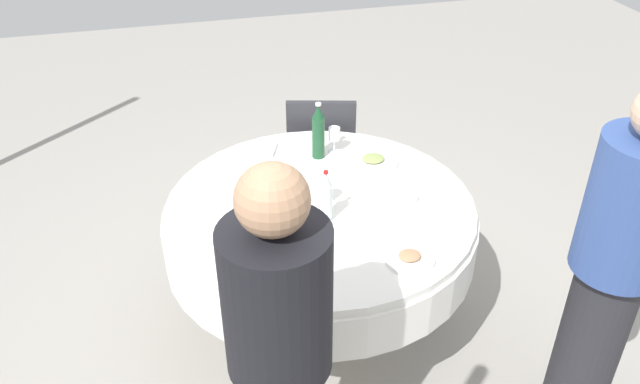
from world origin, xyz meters
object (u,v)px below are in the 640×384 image
(bottle_clear_inner, at_px, (276,241))
(wine_glass_left, at_px, (236,239))
(bottle_dark_green_front, at_px, (318,132))
(plate_far, at_px, (409,258))
(person_south, at_px, (280,364))
(dining_table, at_px, (320,228))
(plate_near, at_px, (373,161))
(wine_glass_east, at_px, (252,205))
(chair_outer, at_px, (321,147))
(plate_mid, at_px, (267,183))
(plate_north, at_px, (396,195))
(bottle_clear_south, at_px, (326,197))
(wine_glass_west, at_px, (322,184))
(wine_glass_outer, at_px, (334,135))
(person_front, at_px, (613,269))

(bottle_clear_inner, bearing_deg, wine_glass_left, -33.79)
(bottle_dark_green_front, relative_size, plate_far, 1.46)
(bottle_dark_green_front, relative_size, person_south, 0.20)
(dining_table, distance_m, plate_near, 0.49)
(wine_glass_east, distance_m, chair_outer, 1.17)
(plate_mid, distance_m, plate_north, 0.63)
(plate_north, relative_size, chair_outer, 0.24)
(bottle_clear_south, bearing_deg, plate_near, -131.03)
(bottle_clear_inner, bearing_deg, wine_glass_west, -125.72)
(dining_table, height_order, bottle_dark_green_front, bottle_dark_green_front)
(bottle_dark_green_front, height_order, bottle_clear_inner, bottle_clear_inner)
(plate_mid, xyz_separation_m, plate_north, (-0.57, 0.26, 0.00))
(wine_glass_west, xyz_separation_m, plate_north, (-0.36, 0.03, -0.10))
(wine_glass_left, bearing_deg, chair_outer, -118.95)
(bottle_clear_inner, bearing_deg, person_south, 79.96)
(wine_glass_outer, xyz_separation_m, chair_outer, (-0.04, -0.44, -0.32))
(bottle_clear_south, relative_size, chair_outer, 0.29)
(bottle_clear_inner, height_order, wine_glass_left, bottle_clear_inner)
(wine_glass_outer, height_order, person_front, person_front)
(wine_glass_east, height_order, wine_glass_outer, wine_glass_outer)
(plate_far, xyz_separation_m, person_south, (0.64, 0.49, 0.07))
(person_front, bearing_deg, plate_near, -110.81)
(wine_glass_east, bearing_deg, bottle_clear_south, 169.89)
(wine_glass_west, xyz_separation_m, person_south, (0.40, 0.98, -0.02))
(person_south, height_order, person_front, person_front)
(person_south, bearing_deg, plate_near, -98.81)
(dining_table, relative_size, wine_glass_west, 10.18)
(wine_glass_left, distance_m, chair_outer, 1.43)
(dining_table, height_order, plate_far, plate_far)
(plate_mid, bearing_deg, bottle_clear_south, 119.98)
(bottle_dark_green_front, distance_m, wine_glass_west, 0.44)
(dining_table, height_order, wine_glass_outer, wine_glass_outer)
(wine_glass_east, bearing_deg, wine_glass_west, -169.17)
(wine_glass_east, relative_size, wine_glass_outer, 0.94)
(bottle_clear_inner, height_order, chair_outer, bottle_clear_inner)
(bottle_clear_inner, bearing_deg, dining_table, -124.63)
(chair_outer, bearing_deg, person_front, -53.19)
(bottle_dark_green_front, height_order, wine_glass_left, bottle_dark_green_front)
(wine_glass_left, bearing_deg, person_front, 158.72)
(wine_glass_outer, bearing_deg, wine_glass_left, 50.96)
(wine_glass_left, height_order, plate_north, wine_glass_left)
(bottle_dark_green_front, height_order, plate_near, bottle_dark_green_front)
(bottle_clear_south, bearing_deg, wine_glass_left, 24.08)
(person_south, distance_m, chair_outer, 2.01)
(bottle_dark_green_front, distance_m, bottle_clear_inner, 0.93)
(wine_glass_east, bearing_deg, bottle_clear_inner, 97.08)
(dining_table, height_order, plate_mid, plate_mid)
(person_south, bearing_deg, wine_glass_outer, -90.53)
(plate_far, height_order, plate_mid, plate_far)
(dining_table, bearing_deg, wine_glass_west, 134.58)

